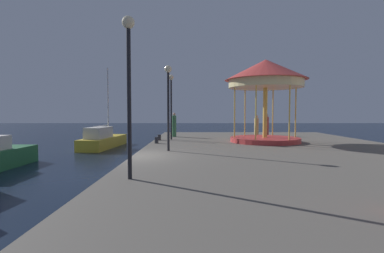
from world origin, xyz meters
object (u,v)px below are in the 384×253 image
(lamp_post_mid_promenade, at_px, (169,93))
(person_near_carousel, at_px, (268,125))
(lamp_post_near_edge, at_px, (130,70))
(lamp_post_far_end, at_px, (172,96))
(bollard_north, at_px, (158,140))
(person_by_the_water, at_px, (258,127))
(sailboat_yellow, at_px, (104,140))
(bollard_center, at_px, (161,137))
(carousel, at_px, (267,81))
(person_far_corner, at_px, (175,125))

(lamp_post_mid_promenade, distance_m, person_near_carousel, 12.32)
(lamp_post_near_edge, distance_m, lamp_post_far_end, 11.99)
(bollard_north, relative_size, person_by_the_water, 0.23)
(person_near_carousel, bearing_deg, bollard_north, -144.32)
(sailboat_yellow, distance_m, person_near_carousel, 13.36)
(lamp_post_far_end, bearing_deg, bollard_center, -142.10)
(carousel, xyz_separation_m, lamp_post_near_edge, (-6.56, -10.29, -0.83))
(lamp_post_mid_promenade, bearing_deg, bollard_center, 101.40)
(bollard_north, distance_m, person_near_carousel, 10.49)
(bollard_north, bearing_deg, lamp_post_mid_promenade, -73.33)
(sailboat_yellow, relative_size, person_by_the_water, 3.67)
(bollard_center, bearing_deg, lamp_post_far_end, 37.90)
(bollard_north, distance_m, bollard_center, 1.90)
(bollard_north, height_order, person_near_carousel, person_near_carousel)
(bollard_center, height_order, person_near_carousel, person_near_carousel)
(lamp_post_mid_promenade, xyz_separation_m, bollard_north, (-1.04, 3.48, -2.71))
(bollard_north, bearing_deg, person_by_the_water, 31.37)
(carousel, relative_size, lamp_post_mid_promenade, 1.26)
(bollard_north, xyz_separation_m, person_near_carousel, (8.50, 6.10, 0.64))
(sailboat_yellow, relative_size, bollard_north, 15.78)
(carousel, relative_size, person_far_corner, 2.79)
(person_near_carousel, bearing_deg, lamp_post_mid_promenade, -127.90)
(lamp_post_mid_promenade, relative_size, bollard_center, 10.64)
(bollard_center, bearing_deg, person_far_corner, 73.75)
(lamp_post_mid_promenade, xyz_separation_m, bollard_center, (-1.08, 5.38, -2.71))
(carousel, height_order, lamp_post_far_end, carousel)
(lamp_post_near_edge, distance_m, person_far_corner, 14.46)
(person_by_the_water, bearing_deg, lamp_post_mid_promenade, -128.18)
(lamp_post_mid_promenade, bearing_deg, lamp_post_near_edge, -95.88)
(bollard_north, bearing_deg, person_near_carousel, 35.68)
(carousel, relative_size, bollard_center, 13.37)
(carousel, xyz_separation_m, person_by_the_water, (0.27, 3.61, -3.17))
(person_by_the_water, bearing_deg, bollard_north, -148.63)
(bollard_center, bearing_deg, person_near_carousel, 26.21)
(lamp_post_far_end, bearing_deg, bollard_north, -106.52)
(lamp_post_mid_promenade, bearing_deg, sailboat_yellow, 126.90)
(lamp_post_near_edge, height_order, lamp_post_far_end, lamp_post_near_edge)
(person_by_the_water, bearing_deg, person_near_carousel, 53.43)
(person_near_carousel, bearing_deg, lamp_post_far_end, -155.15)
(person_far_corner, bearing_deg, bollard_center, -106.25)
(bollard_north, bearing_deg, bollard_center, 91.29)
(sailboat_yellow, height_order, person_by_the_water, sailboat_yellow)
(sailboat_yellow, bearing_deg, person_by_the_water, 1.42)
(person_by_the_water, bearing_deg, sailboat_yellow, -178.58)
(lamp_post_far_end, xyz_separation_m, bollard_north, (-0.74, -2.51, -2.91))
(person_far_corner, bearing_deg, sailboat_yellow, -172.92)
(lamp_post_far_end, height_order, bollard_north, lamp_post_far_end)
(bollard_north, xyz_separation_m, bollard_center, (-0.04, 1.90, 0.00))
(sailboat_yellow, distance_m, lamp_post_near_edge, 14.90)
(sailboat_yellow, xyz_separation_m, lamp_post_far_end, (5.42, -1.62, 3.28))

